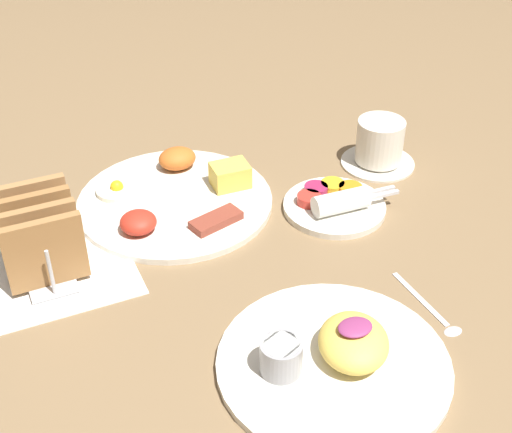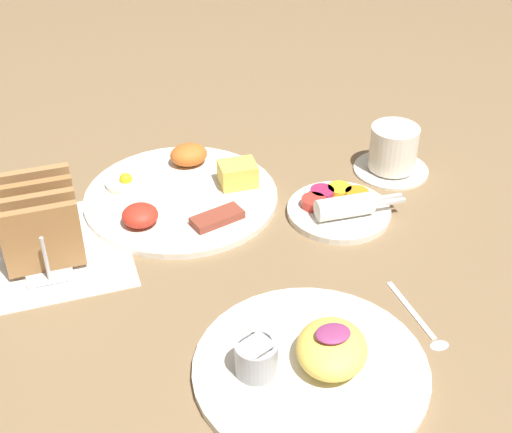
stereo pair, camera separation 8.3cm
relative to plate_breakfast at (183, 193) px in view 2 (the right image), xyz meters
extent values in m
plane|color=brown|center=(0.01, -0.17, -0.01)|extent=(3.00, 3.00, 0.00)
cube|color=white|center=(-0.21, -0.07, -0.01)|extent=(0.22, 0.22, 0.00)
cylinder|color=silver|center=(0.00, 0.00, -0.01)|extent=(0.29, 0.29, 0.01)
cube|color=#E5C64C|center=(0.09, 0.00, 0.02)|extent=(0.06, 0.05, 0.04)
ellipsoid|color=#C66023|center=(0.03, 0.08, 0.02)|extent=(0.06, 0.05, 0.03)
cylinder|color=#F4EACC|center=(-0.08, 0.05, 0.00)|extent=(0.06, 0.06, 0.01)
sphere|color=yellow|center=(-0.08, 0.05, 0.01)|extent=(0.02, 0.02, 0.02)
ellipsoid|color=red|center=(-0.08, -0.06, 0.01)|extent=(0.05, 0.05, 0.03)
cube|color=brown|center=(0.03, -0.09, 0.01)|extent=(0.08, 0.05, 0.01)
cylinder|color=silver|center=(0.21, -0.11, -0.01)|extent=(0.15, 0.15, 0.01)
cylinder|color=orange|center=(0.24, -0.10, 0.01)|extent=(0.04, 0.04, 0.01)
cylinder|color=gold|center=(0.22, -0.08, 0.01)|extent=(0.04, 0.04, 0.01)
cylinder|color=#99234C|center=(0.20, -0.08, 0.01)|extent=(0.04, 0.04, 0.01)
cylinder|color=red|center=(0.17, -0.10, 0.01)|extent=(0.04, 0.04, 0.01)
cylinder|color=white|center=(0.21, -0.13, 0.02)|extent=(0.09, 0.04, 0.03)
cube|color=silver|center=(0.27, -0.13, 0.02)|extent=(0.05, 0.01, 0.00)
cube|color=silver|center=(0.27, -0.14, 0.02)|extent=(0.05, 0.01, 0.00)
cylinder|color=silver|center=(0.05, -0.39, -0.01)|extent=(0.27, 0.27, 0.01)
ellipsoid|color=#EAC651|center=(0.08, -0.39, 0.02)|extent=(0.11, 0.12, 0.04)
ellipsoid|color=#8C3366|center=(0.08, -0.39, 0.04)|extent=(0.04, 0.03, 0.01)
cylinder|color=#99999E|center=(-0.01, -0.37, 0.02)|extent=(0.05, 0.05, 0.04)
cylinder|color=white|center=(-0.01, -0.37, 0.04)|extent=(0.04, 0.04, 0.01)
cube|color=#B7B7BC|center=(-0.21, -0.07, 0.00)|extent=(0.06, 0.15, 0.01)
cube|color=olive|center=(-0.21, -0.12, 0.05)|extent=(0.10, 0.01, 0.10)
cube|color=#996B3D|center=(-0.21, -0.09, 0.05)|extent=(0.10, 0.01, 0.10)
cube|color=olive|center=(-0.21, -0.06, 0.05)|extent=(0.10, 0.01, 0.10)
cube|color=#9D7042|center=(-0.21, -0.02, 0.05)|extent=(0.10, 0.01, 0.10)
cylinder|color=#B7B7BC|center=(-0.21, -0.14, 0.03)|extent=(0.01, 0.00, 0.07)
cylinder|color=#B7B7BC|center=(-0.21, 0.00, 0.03)|extent=(0.01, 0.01, 0.07)
cylinder|color=silver|center=(0.34, -0.03, -0.01)|extent=(0.12, 0.12, 0.01)
cylinder|color=silver|center=(0.34, -0.03, 0.03)|extent=(0.08, 0.08, 0.07)
cylinder|color=#381E0F|center=(0.34, -0.03, 0.06)|extent=(0.06, 0.06, 0.01)
cube|color=silver|center=(0.21, -0.33, -0.01)|extent=(0.01, 0.11, 0.00)
ellipsoid|color=silver|center=(0.21, -0.40, -0.01)|extent=(0.02, 0.02, 0.01)
camera|label=1|loc=(-0.26, -0.86, 0.60)|focal=50.00mm
camera|label=2|loc=(-0.18, -0.89, 0.60)|focal=50.00mm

